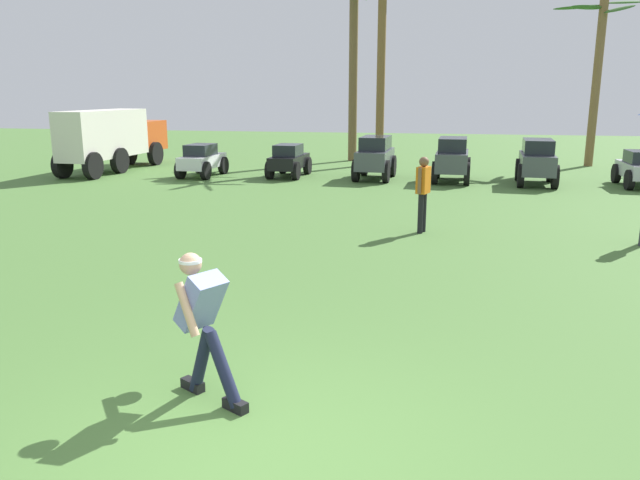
{
  "coord_description": "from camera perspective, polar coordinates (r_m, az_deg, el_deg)",
  "views": [
    {
      "loc": [
        1.33,
        -4.2,
        2.84
      ],
      "look_at": [
        -0.2,
        3.78,
        0.9
      ],
      "focal_mm": 35.0,
      "sensor_mm": 36.0,
      "label": 1
    }
  ],
  "objects": [
    {
      "name": "ground_plane",
      "position": [
        5.25,
        -5.99,
        -19.44
      ],
      "size": [
        80.0,
        80.0,
        0.0
      ],
      "primitive_type": "plane",
      "color": "#487234"
    },
    {
      "name": "frisbee_thrower",
      "position": [
        5.93,
        -10.69,
        -7.05
      ],
      "size": [
        0.93,
        0.79,
        1.39
      ],
      "color": "#191E38",
      "rests_on": "ground_plane"
    },
    {
      "name": "frisbee_in_flight",
      "position": [
        6.42,
        -11.68,
        -6.96
      ],
      "size": [
        0.34,
        0.34,
        0.05
      ],
      "color": "white"
    },
    {
      "name": "teammate_midfield",
      "position": [
        12.88,
        9.4,
        4.77
      ],
      "size": [
        0.3,
        0.49,
        1.56
      ],
      "color": "black",
      "rests_on": "ground_plane"
    },
    {
      "name": "parked_car_slot_a",
      "position": [
        21.81,
        -10.75,
        7.21
      ],
      "size": [
        1.18,
        2.24,
        1.1
      ],
      "color": "silver",
      "rests_on": "ground_plane"
    },
    {
      "name": "parked_car_slot_b",
      "position": [
        21.39,
        -2.86,
        7.31
      ],
      "size": [
        1.17,
        2.23,
        1.1
      ],
      "color": "black",
      "rests_on": "ground_plane"
    },
    {
      "name": "parked_car_slot_c",
      "position": [
        20.85,
        5.06,
        7.61
      ],
      "size": [
        1.29,
        2.4,
        1.4
      ],
      "color": "#474C51",
      "rests_on": "ground_plane"
    },
    {
      "name": "parked_car_slot_d",
      "position": [
        20.66,
        12.0,
        7.32
      ],
      "size": [
        1.26,
        2.39,
        1.4
      ],
      "color": "#474C51",
      "rests_on": "ground_plane"
    },
    {
      "name": "parked_car_slot_e",
      "position": [
        20.63,
        19.22,
        6.86
      ],
      "size": [
        1.31,
        2.41,
        1.4
      ],
      "color": "#474C51",
      "rests_on": "ground_plane"
    },
    {
      "name": "parked_car_slot_f",
      "position": [
        21.38,
        27.19,
        5.85
      ],
      "size": [
        1.1,
        2.21,
        1.1
      ],
      "color": "#B7BABF",
      "rests_on": "ground_plane"
    },
    {
      "name": "box_truck",
      "position": [
        24.12,
        -18.44,
        8.94
      ],
      "size": [
        1.63,
        5.95,
        2.2
      ],
      "color": "#CC4C19",
      "rests_on": "ground_plane"
    },
    {
      "name": "palm_tree_far_left",
      "position": [
        26.42,
        3.04,
        15.91
      ],
      "size": [
        3.14,
        3.27,
        7.02
      ],
      "color": "brown",
      "rests_on": "ground_plane"
    },
    {
      "name": "palm_tree_left_of_centre",
      "position": [
        25.22,
        5.6,
        17.07
      ],
      "size": [
        3.27,
        3.12,
        7.43
      ],
      "color": "brown",
      "rests_on": "ground_plane"
    },
    {
      "name": "palm_tree_right_of_centre",
      "position": [
        26.53,
        24.02,
        14.09
      ],
      "size": [
        3.16,
        3.49,
        6.21
      ],
      "color": "brown",
      "rests_on": "ground_plane"
    }
  ]
}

